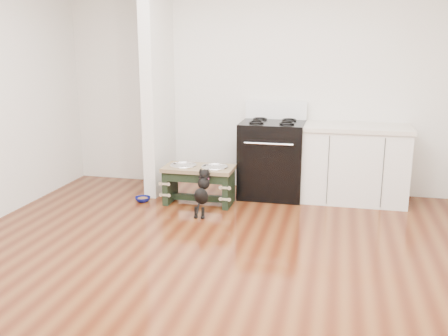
% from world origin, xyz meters
% --- Properties ---
extents(ground, '(5.00, 5.00, 0.00)m').
position_xyz_m(ground, '(0.00, 0.00, 0.00)').
color(ground, '#451B0C').
rests_on(ground, ground).
extents(room_shell, '(5.00, 5.00, 5.00)m').
position_xyz_m(room_shell, '(0.00, 0.00, 1.62)').
color(room_shell, silver).
rests_on(room_shell, ground).
extents(partition_wall, '(0.15, 0.80, 2.70)m').
position_xyz_m(partition_wall, '(-1.18, 2.10, 1.35)').
color(partition_wall, silver).
rests_on(partition_wall, ground).
extents(oven_range, '(0.76, 0.69, 1.14)m').
position_xyz_m(oven_range, '(0.25, 2.16, 0.48)').
color(oven_range, black).
rests_on(oven_range, ground).
extents(cabinet_run, '(1.24, 0.64, 0.91)m').
position_xyz_m(cabinet_run, '(1.23, 2.18, 0.45)').
color(cabinet_run, silver).
rests_on(cabinet_run, ground).
extents(dog_feeder, '(0.81, 0.43, 0.46)m').
position_xyz_m(dog_feeder, '(-0.54, 1.64, 0.32)').
color(dog_feeder, black).
rests_on(dog_feeder, ground).
extents(puppy, '(0.14, 0.42, 0.50)m').
position_xyz_m(puppy, '(-0.39, 1.27, 0.27)').
color(puppy, black).
rests_on(puppy, ground).
extents(floor_bowl, '(0.20, 0.20, 0.06)m').
position_xyz_m(floor_bowl, '(-1.21, 1.55, 0.03)').
color(floor_bowl, '#0C1157').
rests_on(floor_bowl, ground).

